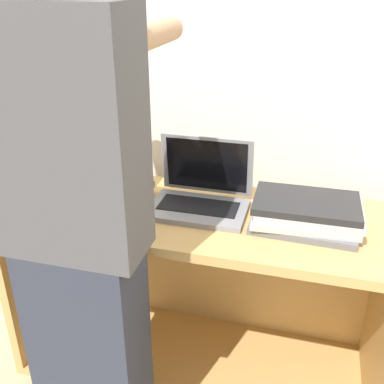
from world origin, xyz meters
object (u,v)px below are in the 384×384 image
at_px(laptop_stack_left, 101,191).
at_px(person, 78,235).
at_px(laptop_stack_right, 306,213).
at_px(laptop_open, 201,194).

xyz_separation_m(laptop_stack_left, person, (0.15, -0.45, 0.08)).
xyz_separation_m(laptop_stack_right, person, (-0.62, -0.45, 0.07)).
bearing_deg(laptop_stack_left, person, -71.17).
distance_m(laptop_open, laptop_stack_right, 0.39).
bearing_deg(laptop_stack_right, laptop_stack_left, 179.99).
relative_size(laptop_stack_left, person, 0.22).
bearing_deg(laptop_stack_left, laptop_stack_right, -0.01).
height_order(laptop_stack_left, person, person).
relative_size(laptop_open, laptop_stack_left, 0.95).
relative_size(laptop_stack_right, person, 0.22).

